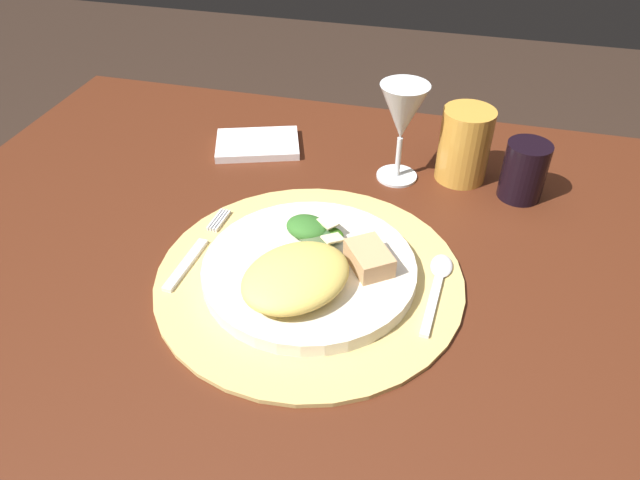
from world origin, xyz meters
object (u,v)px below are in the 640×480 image
napkin (258,144)px  wine_glass (402,115)px  dinner_plate (309,269)px  amber_tumbler (464,145)px  dark_tumbler (524,171)px  fork (196,251)px  spoon (438,280)px  dining_table (315,354)px

napkin → wine_glass: 0.25m
dinner_plate → amber_tumbler: (0.16, 0.27, 0.04)m
dinner_plate → dark_tumbler: bearing=45.1°
dinner_plate → fork: (-0.15, 0.00, -0.01)m
dinner_plate → napkin: dinner_plate is taller
napkin → dark_tumbler: size_ratio=1.57×
spoon → fork: bearing=-175.6°
napkin → dinner_plate: bearing=-59.6°
dining_table → wine_glass: 0.37m
wine_glass → amber_tumbler: bearing=14.8°
amber_tumbler → dark_tumbler: (0.09, -0.03, -0.01)m
dining_table → dinner_plate: (0.01, -0.05, 0.22)m
dining_table → amber_tumbler: (0.17, 0.22, 0.26)m
spoon → napkin: (-0.31, 0.25, -0.00)m
dining_table → spoon: size_ratio=8.23×
napkin → amber_tumbler: size_ratio=1.20×
dinner_plate → spoon: size_ratio=1.86×
fork → wine_glass: (0.21, 0.24, 0.09)m
wine_glass → dark_tumbler: bearing=-1.4°
fork → spoon: (0.30, 0.02, 0.00)m
dinner_plate → napkin: size_ratio=1.94×
dining_table → spoon: (0.16, -0.03, 0.21)m
dinner_plate → spoon: (0.15, 0.03, -0.01)m
dining_table → napkin: 0.34m
dining_table → dinner_plate: 0.22m
dinner_plate → dark_tumbler: dark_tumbler is taller
napkin → amber_tumbler: 0.32m
dining_table → napkin: bearing=124.5°
dining_table → napkin: napkin is taller
dining_table → spoon: bearing=-9.7°
dinner_plate → wine_glass: (0.07, 0.25, 0.09)m
fork → dark_tumbler: 0.46m
dark_tumbler → spoon: bearing=-113.1°
spoon → wine_glass: size_ratio=0.93×
dinner_plate → wine_glass: 0.27m
dining_table → amber_tumbler: bearing=52.9°
fork → spoon: spoon is taller
dining_table → dark_tumbler: size_ratio=13.47×
napkin → dining_table: bearing=-55.5°
dining_table → amber_tumbler: 0.38m
spoon → dark_tumbler: 0.24m
napkin → amber_tumbler: (0.32, -0.01, 0.05)m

